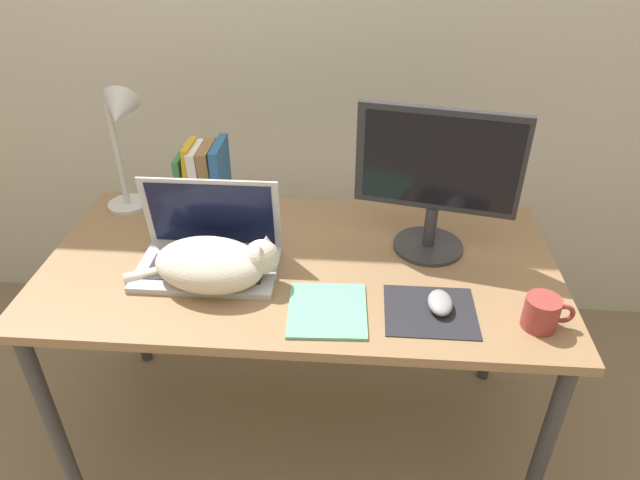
# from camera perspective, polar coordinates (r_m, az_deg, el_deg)

# --- Properties ---
(wall_back) EXTENTS (8.00, 0.05, 2.60)m
(wall_back) POSITION_cam_1_polar(r_m,az_deg,el_deg) (2.17, 0.05, 22.54)
(wall_back) COLOR beige
(wall_back) RESTS_ON ground_plane
(desk) EXTENTS (1.47, 0.74, 0.75)m
(desk) POSITION_cam_1_polar(r_m,az_deg,el_deg) (1.69, -1.95, -4.13)
(desk) COLOR #93704C
(desk) RESTS_ON ground_plane
(laptop) EXTENTS (0.39, 0.23, 0.25)m
(laptop) POSITION_cam_1_polar(r_m,az_deg,el_deg) (1.63, -11.05, -1.16)
(laptop) COLOR #B7B7BC
(laptop) RESTS_ON desk
(cat) EXTENTS (0.43, 0.25, 0.14)m
(cat) POSITION_cam_1_polar(r_m,az_deg,el_deg) (1.55, -10.53, -2.36)
(cat) COLOR beige
(cat) RESTS_ON desk
(external_monitor) EXTENTS (0.45, 0.21, 0.43)m
(external_monitor) POSITION_cam_1_polar(r_m,az_deg,el_deg) (1.62, 11.59, 6.30)
(external_monitor) COLOR #333338
(external_monitor) RESTS_ON desk
(mousepad) EXTENTS (0.23, 0.20, 0.00)m
(mousepad) POSITION_cam_1_polar(r_m,az_deg,el_deg) (1.49, 10.95, -7.02)
(mousepad) COLOR #232328
(mousepad) RESTS_ON desk
(computer_mouse) EXTENTS (0.06, 0.10, 0.04)m
(computer_mouse) POSITION_cam_1_polar(r_m,az_deg,el_deg) (1.49, 11.92, -6.15)
(computer_mouse) COLOR #99999E
(computer_mouse) RESTS_ON mousepad
(book_row) EXTENTS (0.15, 0.16, 0.24)m
(book_row) POSITION_cam_1_polar(r_m,az_deg,el_deg) (1.87, -11.41, 5.95)
(book_row) COLOR #387A42
(book_row) RESTS_ON desk
(desk_lamp) EXTENTS (0.17, 0.17, 0.42)m
(desk_lamp) POSITION_cam_1_polar(r_m,az_deg,el_deg) (1.87, -19.37, 10.22)
(desk_lamp) COLOR silver
(desk_lamp) RESTS_ON desk
(notepad) EXTENTS (0.21, 0.22, 0.01)m
(notepad) POSITION_cam_1_polar(r_m,az_deg,el_deg) (1.47, 0.74, -7.03)
(notepad) COLOR #6BBC93
(notepad) RESTS_ON desk
(mug) EXTENTS (0.12, 0.09, 0.08)m
(mug) POSITION_cam_1_polar(r_m,az_deg,el_deg) (1.50, 21.35, -6.79)
(mug) COLOR #993833
(mug) RESTS_ON desk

